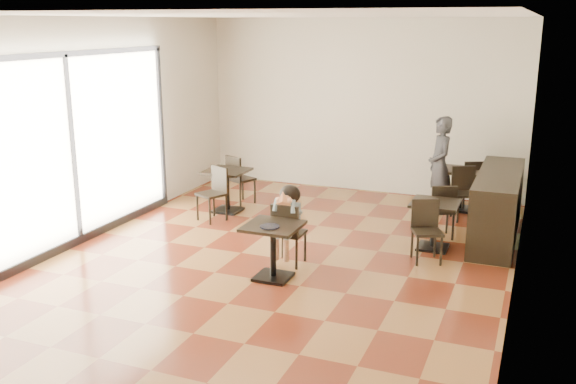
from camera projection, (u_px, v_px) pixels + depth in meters
The scene contains 23 objects.
floor at pixel (280, 258), 8.74m from camera, with size 6.00×8.00×0.01m, color brown.
ceiling at pixel (279, 15), 7.92m from camera, with size 6.00×8.00×0.01m, color white.
wall_back at pixel (362, 106), 11.92m from camera, with size 6.00×0.01×3.20m, color beige.
wall_front at pixel (72, 235), 4.74m from camera, with size 6.00×0.01×3.20m, color beige.
wall_left at pixel (91, 129), 9.41m from camera, with size 0.01×8.00×3.20m, color beige.
wall_right at pixel (524, 161), 7.25m from camera, with size 0.01×8.00×3.20m, color beige.
storefront_window at pixel (71, 149), 9.00m from camera, with size 0.04×4.50×2.60m, color white.
child_table at pixel (273, 252), 7.98m from camera, with size 0.67×0.67×0.71m, color black, non-canonical shape.
child_chair at pixel (289, 233), 8.46m from camera, with size 0.38×0.38×0.85m, color black, non-canonical shape.
child at pixel (289, 225), 8.43m from camera, with size 0.38×0.53×1.07m, color slate, non-canonical shape.
plate at pixel (270, 226), 7.80m from camera, with size 0.24×0.24×0.01m, color black.
pizza_slice at pixel (284, 200), 8.16m from camera, with size 0.25×0.19×0.06m, color tan, non-canonical shape.
adult_patron at pixel (440, 165), 10.65m from camera, with size 0.59×0.39×1.63m, color #38383E.
cafe_table_mid at pixel (434, 225), 9.04m from camera, with size 0.65×0.65×0.69m, color black, non-canonical shape.
cafe_table_left at pixel (227, 191), 10.82m from camera, with size 0.68×0.68×0.72m, color black, non-canonical shape.
cafe_table_back at pixel (461, 190), 10.92m from camera, with size 0.67×0.67×0.71m, color black, non-canonical shape.
chair_mid_a at pixel (440, 210), 9.52m from camera, with size 0.37×0.37×0.83m, color black, non-canonical shape.
chair_mid_b at pixel (427, 232), 8.53m from camera, with size 0.37×0.37×0.83m, color black, non-canonical shape.
chair_left_a at pixel (241, 179), 11.30m from camera, with size 0.39×0.39×0.87m, color black, non-canonical shape.
chair_left_b at pixel (211, 194), 10.31m from camera, with size 0.39×0.39×0.87m, color black, non-canonical shape.
chair_back_a at pixel (471, 184), 11.01m from camera, with size 0.38×0.38×0.86m, color black, non-canonical shape.
chair_back_b at pixel (466, 194), 10.35m from camera, with size 0.38×0.38×0.86m, color black, non-canonical shape.
service_counter at pixel (497, 206), 9.45m from camera, with size 0.60×2.40×1.00m, color black.
Camera 1 is at (3.16, -7.58, 3.13)m, focal length 40.00 mm.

